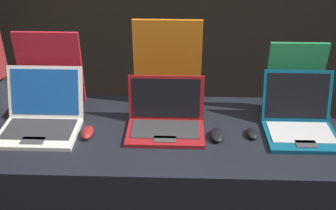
{
  "coord_description": "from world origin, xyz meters",
  "views": [
    {
      "loc": [
        0.07,
        -1.3,
        2.09
      ],
      "look_at": [
        0.01,
        0.36,
        1.13
      ],
      "focal_mm": 42.0,
      "sensor_mm": 36.0,
      "label": 1
    }
  ],
  "objects_px": {
    "mouse_front": "(87,132)",
    "promo_stand_middle": "(167,65)",
    "laptop_back": "(300,120)",
    "laptop_front": "(41,116)",
    "promo_stand_front": "(51,72)",
    "mouse_back": "(252,133)",
    "mouse_middle": "(217,135)",
    "promo_stand_back": "(294,80)",
    "laptop_middle": "(165,119)"
  },
  "relations": [
    {
      "from": "laptop_middle",
      "to": "promo_stand_back",
      "type": "height_order",
      "value": "promo_stand_back"
    },
    {
      "from": "mouse_back",
      "to": "promo_stand_back",
      "type": "xyz_separation_m",
      "value": [
        0.24,
        0.25,
        0.17
      ]
    },
    {
      "from": "laptop_front",
      "to": "mouse_front",
      "type": "height_order",
      "value": "laptop_front"
    },
    {
      "from": "promo_stand_middle",
      "to": "mouse_back",
      "type": "relative_size",
      "value": 4.93
    },
    {
      "from": "laptop_front",
      "to": "laptop_middle",
      "type": "relative_size",
      "value": 1.01
    },
    {
      "from": "laptop_front",
      "to": "promo_stand_middle",
      "type": "bearing_deg",
      "value": 23.7
    },
    {
      "from": "promo_stand_middle",
      "to": "promo_stand_back",
      "type": "distance_m",
      "value": 0.68
    },
    {
      "from": "mouse_front",
      "to": "mouse_back",
      "type": "distance_m",
      "value": 0.82
    },
    {
      "from": "mouse_middle",
      "to": "promo_stand_front",
      "type": "bearing_deg",
      "value": 161.06
    },
    {
      "from": "promo_stand_middle",
      "to": "mouse_back",
      "type": "xyz_separation_m",
      "value": [
        0.43,
        -0.32,
        -0.22
      ]
    },
    {
      "from": "promo_stand_front",
      "to": "promo_stand_middle",
      "type": "relative_size",
      "value": 0.88
    },
    {
      "from": "promo_stand_front",
      "to": "mouse_back",
      "type": "distance_m",
      "value": 1.12
    },
    {
      "from": "mouse_front",
      "to": "promo_stand_middle",
      "type": "bearing_deg",
      "value": 42.01
    },
    {
      "from": "laptop_middle",
      "to": "promo_stand_back",
      "type": "relative_size",
      "value": 0.97
    },
    {
      "from": "mouse_front",
      "to": "laptop_back",
      "type": "height_order",
      "value": "laptop_back"
    },
    {
      "from": "laptop_middle",
      "to": "mouse_back",
      "type": "height_order",
      "value": "laptop_middle"
    },
    {
      "from": "laptop_front",
      "to": "promo_stand_back",
      "type": "height_order",
      "value": "promo_stand_back"
    },
    {
      "from": "mouse_front",
      "to": "mouse_back",
      "type": "height_order",
      "value": "mouse_front"
    },
    {
      "from": "promo_stand_back",
      "to": "mouse_middle",
      "type": "bearing_deg",
      "value": -146.63
    },
    {
      "from": "mouse_middle",
      "to": "promo_stand_back",
      "type": "bearing_deg",
      "value": 33.37
    },
    {
      "from": "laptop_middle",
      "to": "laptop_back",
      "type": "distance_m",
      "value": 0.67
    },
    {
      "from": "mouse_front",
      "to": "promo_stand_back",
      "type": "distance_m",
      "value": 1.11
    },
    {
      "from": "mouse_middle",
      "to": "promo_stand_middle",
      "type": "distance_m",
      "value": 0.48
    },
    {
      "from": "mouse_front",
      "to": "promo_stand_front",
      "type": "relative_size",
      "value": 0.26
    },
    {
      "from": "mouse_middle",
      "to": "promo_stand_back",
      "type": "distance_m",
      "value": 0.53
    },
    {
      "from": "mouse_middle",
      "to": "promo_stand_middle",
      "type": "relative_size",
      "value": 0.24
    },
    {
      "from": "laptop_front",
      "to": "laptop_back",
      "type": "bearing_deg",
      "value": 0.36
    },
    {
      "from": "laptop_middle",
      "to": "mouse_middle",
      "type": "distance_m",
      "value": 0.27
    },
    {
      "from": "laptop_back",
      "to": "promo_stand_back",
      "type": "height_order",
      "value": "promo_stand_back"
    },
    {
      "from": "promo_stand_middle",
      "to": "promo_stand_back",
      "type": "xyz_separation_m",
      "value": [
        0.67,
        -0.07,
        -0.04
      ]
    },
    {
      "from": "promo_stand_back",
      "to": "mouse_front",
      "type": "bearing_deg",
      "value": -165.43
    },
    {
      "from": "mouse_front",
      "to": "promo_stand_back",
      "type": "xyz_separation_m",
      "value": [
        1.06,
        0.28,
        0.17
      ]
    },
    {
      "from": "laptop_front",
      "to": "mouse_front",
      "type": "distance_m",
      "value": 0.26
    },
    {
      "from": "mouse_front",
      "to": "promo_stand_back",
      "type": "bearing_deg",
      "value": 14.57
    },
    {
      "from": "laptop_middle",
      "to": "laptop_front",
      "type": "bearing_deg",
      "value": -179.67
    },
    {
      "from": "promo_stand_middle",
      "to": "laptop_middle",
      "type": "bearing_deg",
      "value": -90.0
    },
    {
      "from": "mouse_back",
      "to": "promo_stand_back",
      "type": "height_order",
      "value": "promo_stand_back"
    },
    {
      "from": "promo_stand_middle",
      "to": "promo_stand_back",
      "type": "bearing_deg",
      "value": -6.11
    },
    {
      "from": "promo_stand_front",
      "to": "laptop_back",
      "type": "relative_size",
      "value": 1.23
    },
    {
      "from": "laptop_middle",
      "to": "promo_stand_middle",
      "type": "relative_size",
      "value": 0.79
    },
    {
      "from": "promo_stand_front",
      "to": "laptop_back",
      "type": "xyz_separation_m",
      "value": [
        1.31,
        -0.23,
        -0.14
      ]
    },
    {
      "from": "laptop_back",
      "to": "laptop_front",
      "type": "bearing_deg",
      "value": -179.64
    },
    {
      "from": "laptop_middle",
      "to": "promo_stand_back",
      "type": "distance_m",
      "value": 0.71
    },
    {
      "from": "laptop_front",
      "to": "promo_stand_front",
      "type": "distance_m",
      "value": 0.27
    },
    {
      "from": "mouse_front",
      "to": "promo_stand_front",
      "type": "bearing_deg",
      "value": 128.87
    },
    {
      "from": "laptop_middle",
      "to": "mouse_middle",
      "type": "height_order",
      "value": "laptop_middle"
    },
    {
      "from": "mouse_middle",
      "to": "promo_stand_middle",
      "type": "height_order",
      "value": "promo_stand_middle"
    },
    {
      "from": "mouse_back",
      "to": "laptop_middle",
      "type": "bearing_deg",
      "value": 173.63
    },
    {
      "from": "mouse_front",
      "to": "promo_stand_back",
      "type": "height_order",
      "value": "promo_stand_back"
    },
    {
      "from": "laptop_back",
      "to": "promo_stand_back",
      "type": "relative_size",
      "value": 0.88
    }
  ]
}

